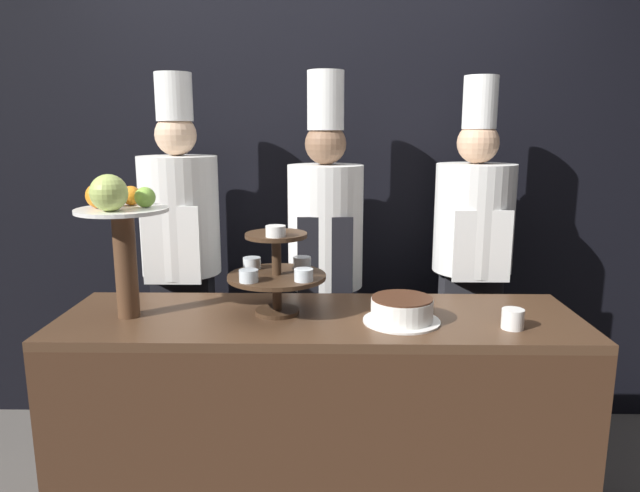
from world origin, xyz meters
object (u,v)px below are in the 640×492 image
at_px(cake_round, 402,310).
at_px(cup_white, 513,319).
at_px(tiered_stand, 277,269).
at_px(chef_left, 181,251).
at_px(chef_center_right, 472,256).
at_px(chef_center_left, 325,255).
at_px(fruit_pedestal, 119,221).

relative_size(cake_round, cup_white, 3.60).
bearing_deg(tiered_stand, chef_left, 132.63).
relative_size(cup_white, chef_center_right, 0.04).
bearing_deg(cake_round, cup_white, -9.57).
relative_size(tiered_stand, chef_left, 0.21).
height_order(cup_white, chef_center_left, chef_center_left).
relative_size(fruit_pedestal, cake_round, 1.91).
bearing_deg(chef_center_left, cup_white, -46.34).
distance_m(fruit_pedestal, cake_round, 1.08).
height_order(fruit_pedestal, chef_center_right, chef_center_right).
relative_size(tiered_stand, fruit_pedestal, 0.69).
height_order(chef_left, chef_center_right, chef_left).
bearing_deg(chef_left, chef_center_left, -0.00).
relative_size(cake_round, chef_left, 0.16).
height_order(tiered_stand, fruit_pedestal, fruit_pedestal).
xyz_separation_m(cup_white, chef_left, (-1.36, 0.70, 0.09)).
bearing_deg(cup_white, tiered_stand, 169.74).
bearing_deg(fruit_pedestal, cake_round, -1.69).
bearing_deg(chef_left, cup_white, -27.38).
relative_size(cake_round, chef_center_right, 0.16).
height_order(cake_round, cup_white, cake_round).
distance_m(cake_round, chef_center_left, 0.70).
relative_size(fruit_pedestal, chef_center_right, 0.30).
bearing_deg(cup_white, chef_center_left, 133.66).
xyz_separation_m(tiered_stand, chef_center_right, (0.88, 0.55, -0.07)).
bearing_deg(tiered_stand, cup_white, -10.26).
xyz_separation_m(tiered_stand, cup_white, (0.85, -0.15, -0.14)).
height_order(tiered_stand, chef_left, chef_left).
xyz_separation_m(tiered_stand, fruit_pedestal, (-0.57, -0.06, 0.19)).
relative_size(tiered_stand, cake_round, 1.32).
relative_size(cup_white, chef_center_left, 0.04).
xyz_separation_m(fruit_pedestal, chef_left, (0.06, 0.61, -0.24)).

